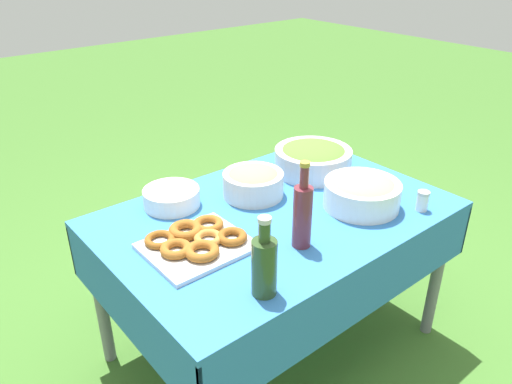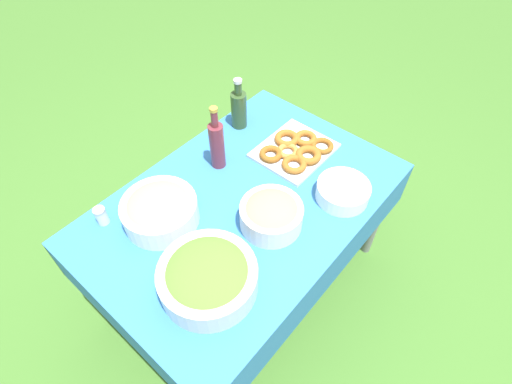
% 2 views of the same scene
% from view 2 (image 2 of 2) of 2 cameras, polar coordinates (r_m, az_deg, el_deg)
% --- Properties ---
extents(ground_plane, '(14.00, 14.00, 0.00)m').
position_cam_2_polar(ground_plane, '(2.25, -1.38, -12.55)').
color(ground_plane, '#3D6B28').
extents(picnic_table, '(1.33, 0.90, 0.69)m').
position_cam_2_polar(picnic_table, '(1.75, -1.73, -3.19)').
color(picnic_table, '#2D6BB2').
rests_on(picnic_table, ground_plane).
extents(salad_bowl, '(0.35, 0.35, 0.13)m').
position_cam_2_polar(salad_bowl, '(1.41, -6.89, -11.93)').
color(salad_bowl, silver).
rests_on(salad_bowl, picnic_table).
extents(pasta_bowl, '(0.30, 0.30, 0.13)m').
position_cam_2_polar(pasta_bowl, '(1.61, -13.59, -2.48)').
color(pasta_bowl, white).
rests_on(pasta_bowl, picnic_table).
extents(donut_platter, '(0.35, 0.31, 0.05)m').
position_cam_2_polar(donut_platter, '(1.87, 5.71, 6.00)').
color(donut_platter, silver).
rests_on(donut_platter, picnic_table).
extents(plate_stack, '(0.22, 0.22, 0.07)m').
position_cam_2_polar(plate_stack, '(1.71, 12.30, 0.08)').
color(plate_stack, white).
rests_on(plate_stack, picnic_table).
extents(olive_oil_bottle, '(0.08, 0.08, 0.26)m').
position_cam_2_polar(olive_oil_bottle, '(1.97, -2.47, 11.86)').
color(olive_oil_bottle, '#2D4723').
rests_on(olive_oil_bottle, picnic_table).
extents(wine_bottle, '(0.07, 0.07, 0.32)m').
position_cam_2_polar(wine_bottle, '(1.75, -5.61, 6.86)').
color(wine_bottle, maroon).
rests_on(wine_bottle, picnic_table).
extents(bread_bowl, '(0.25, 0.25, 0.12)m').
position_cam_2_polar(bread_bowl, '(1.56, 2.20, -3.15)').
color(bread_bowl, silver).
rests_on(bread_bowl, picnic_table).
extents(salt_shaker, '(0.05, 0.05, 0.08)m').
position_cam_2_polar(salt_shaker, '(1.69, -21.23, -3.18)').
color(salt_shaker, white).
rests_on(salt_shaker, picnic_table).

